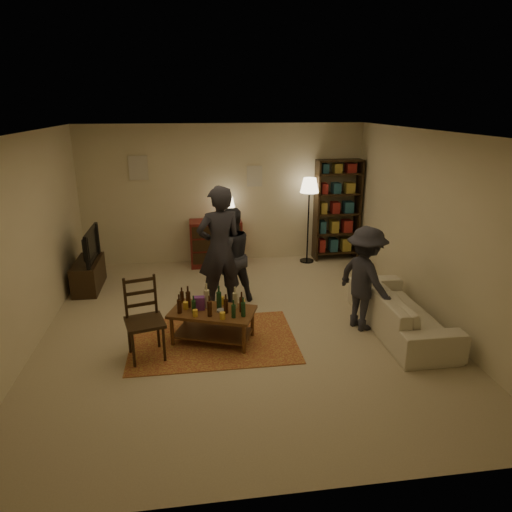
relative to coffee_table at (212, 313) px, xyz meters
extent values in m
plane|color=#C6B793|center=(0.43, 0.35, -0.40)|extent=(6.00, 6.00, 0.00)
plane|color=beige|center=(0.43, 3.35, 0.95)|extent=(5.50, 0.00, 5.50)
plane|color=beige|center=(-2.32, 0.35, 0.95)|extent=(0.00, 6.00, 6.00)
plane|color=beige|center=(3.18, 0.35, 0.95)|extent=(0.00, 6.00, 6.00)
plane|color=beige|center=(0.43, -2.65, 0.95)|extent=(5.50, 0.00, 5.50)
plane|color=white|center=(0.43, 0.35, 2.30)|extent=(6.00, 6.00, 0.00)
cube|color=beige|center=(-1.17, 3.33, 1.50)|extent=(0.35, 0.03, 0.45)
cube|color=beige|center=(1.03, 3.33, 1.30)|extent=(0.30, 0.03, 0.40)
cube|color=maroon|center=(0.00, 0.00, -0.40)|extent=(2.20, 1.50, 0.01)
cube|color=brown|center=(0.00, 0.00, 0.02)|extent=(1.23, 0.94, 0.04)
cube|color=brown|center=(0.00, 0.00, -0.28)|extent=(1.10, 0.81, 0.02)
cylinder|color=brown|center=(-0.54, -0.06, -0.20)|extent=(0.05, 0.05, 0.41)
cylinder|color=brown|center=(0.37, -0.40, -0.20)|extent=(0.05, 0.05, 0.41)
cylinder|color=brown|center=(-0.37, 0.39, -0.20)|extent=(0.05, 0.05, 0.41)
cylinder|color=brown|center=(0.54, 0.05, -0.20)|extent=(0.05, 0.05, 0.41)
cylinder|color=gold|center=(-0.35, 0.10, 0.09)|extent=(0.07, 0.07, 0.10)
cylinder|color=gold|center=(-0.23, -0.14, 0.09)|extent=(0.07, 0.07, 0.09)
cylinder|color=gold|center=(0.14, 0.18, 0.10)|extent=(0.07, 0.07, 0.11)
cylinder|color=gold|center=(0.12, -0.27, 0.09)|extent=(0.07, 0.07, 0.09)
cylinder|color=gold|center=(0.41, 0.06, 0.09)|extent=(0.07, 0.07, 0.10)
cube|color=#6F3491|center=(-0.16, 0.08, 0.13)|extent=(0.15, 0.10, 0.18)
cylinder|color=gray|center=(0.11, -0.06, 0.06)|extent=(0.12, 0.12, 0.03)
cube|color=black|center=(-0.85, -0.31, 0.09)|extent=(0.56, 0.56, 0.04)
cylinder|color=black|center=(-0.98, -0.54, -0.16)|extent=(0.04, 0.04, 0.48)
cylinder|color=black|center=(-0.62, -0.44, -0.16)|extent=(0.04, 0.04, 0.48)
cylinder|color=black|center=(-1.07, -0.18, -0.16)|extent=(0.04, 0.04, 0.48)
cylinder|color=black|center=(-0.71, -0.09, -0.16)|extent=(0.04, 0.04, 0.48)
cube|color=black|center=(-0.89, -0.13, 0.38)|extent=(0.36, 0.12, 0.54)
cube|color=black|center=(-2.02, 2.15, -0.15)|extent=(0.40, 1.00, 0.50)
imported|color=black|center=(-2.00, 2.15, 0.38)|extent=(0.13, 0.97, 0.56)
cube|color=maroon|center=(0.23, 3.07, 0.05)|extent=(1.00, 0.48, 0.90)
cube|color=black|center=(0.23, 2.82, -0.18)|extent=(0.92, 0.02, 0.22)
cube|color=black|center=(0.23, 2.82, 0.08)|extent=(0.92, 0.02, 0.22)
cube|color=black|center=(0.23, 2.82, 0.34)|extent=(0.92, 0.02, 0.22)
cylinder|color=black|center=(0.48, 3.07, 0.52)|extent=(0.12, 0.12, 0.04)
cylinder|color=black|center=(0.48, 3.07, 0.65)|extent=(0.02, 0.02, 0.22)
cone|color=#FFE5B2|center=(0.48, 3.07, 0.86)|extent=(0.26, 0.26, 0.20)
cube|color=black|center=(2.25, 3.13, 0.60)|extent=(0.04, 0.34, 2.00)
cube|color=black|center=(3.11, 3.13, 0.60)|extent=(0.04, 0.34, 2.00)
cube|color=black|center=(2.68, 3.13, -0.25)|extent=(0.90, 0.34, 0.03)
cube|color=black|center=(2.68, 3.13, 0.15)|extent=(0.90, 0.34, 0.03)
cube|color=black|center=(2.68, 3.13, 0.55)|extent=(0.90, 0.34, 0.03)
cube|color=black|center=(2.68, 3.13, 0.95)|extent=(0.90, 0.34, 0.03)
cube|color=black|center=(2.68, 3.13, 1.35)|extent=(0.90, 0.34, 0.03)
cube|color=black|center=(2.68, 3.13, 1.60)|extent=(0.90, 0.34, 0.03)
cube|color=maroon|center=(2.38, 3.13, -0.11)|extent=(0.12, 0.22, 0.26)
cube|color=#225367|center=(2.63, 3.13, -0.11)|extent=(0.15, 0.22, 0.26)
cube|color=#A99238|center=(2.90, 3.13, -0.11)|extent=(0.18, 0.22, 0.26)
cube|color=#225367|center=(2.38, 3.13, 0.28)|extent=(0.12, 0.22, 0.24)
cube|color=#A99238|center=(2.63, 3.13, 0.28)|extent=(0.15, 0.22, 0.24)
cube|color=maroon|center=(2.90, 3.13, 0.28)|extent=(0.18, 0.22, 0.24)
cube|color=#A99238|center=(2.38, 3.13, 0.67)|extent=(0.12, 0.22, 0.22)
cube|color=maroon|center=(2.63, 3.13, 0.67)|extent=(0.15, 0.22, 0.22)
cube|color=#225367|center=(2.90, 3.13, 0.67)|extent=(0.18, 0.22, 0.22)
cube|color=maroon|center=(2.38, 3.13, 1.06)|extent=(0.12, 0.22, 0.20)
cube|color=#225367|center=(2.63, 3.13, 1.06)|extent=(0.15, 0.22, 0.20)
cube|color=#A99238|center=(2.90, 3.13, 1.06)|extent=(0.18, 0.22, 0.20)
cube|color=#225367|center=(2.38, 3.13, 1.45)|extent=(0.12, 0.22, 0.18)
cube|color=#A99238|center=(2.63, 3.13, 1.45)|extent=(0.15, 0.22, 0.18)
cube|color=maroon|center=(2.90, 3.13, 1.45)|extent=(0.18, 0.22, 0.18)
cylinder|color=black|center=(2.05, 3.00, -0.39)|extent=(0.28, 0.28, 0.03)
cylinder|color=black|center=(2.05, 3.00, 0.35)|extent=(0.03, 0.03, 1.50)
cone|color=#FFE5B2|center=(2.05, 3.00, 1.15)|extent=(0.36, 0.36, 0.28)
imported|color=beige|center=(2.63, -0.05, -0.10)|extent=(0.81, 2.08, 0.61)
imported|color=#232229|center=(0.18, 1.06, 0.56)|extent=(0.79, 0.62, 1.93)
imported|color=#292A32|center=(0.35, 1.27, 0.37)|extent=(0.90, 0.80, 1.54)
imported|color=#282830|center=(2.13, 0.10, 0.34)|extent=(0.87, 1.09, 1.48)
camera|label=1|loc=(-0.20, -5.52, 2.65)|focal=32.00mm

